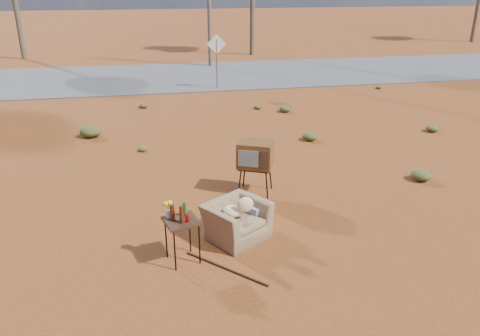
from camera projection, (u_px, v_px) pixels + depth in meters
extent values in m
plane|color=brown|center=(239.00, 242.00, 7.98)|extent=(140.00, 140.00, 0.00)
cube|color=#565659|center=(175.00, 76.00, 21.61)|extent=(140.00, 7.00, 0.04)
imported|color=olive|center=(236.00, 215.00, 7.96)|extent=(1.19, 1.08, 0.87)
ellipsoid|color=#F5D496|center=(232.00, 211.00, 7.93)|extent=(0.31, 0.31, 0.18)
ellipsoid|color=#F5D496|center=(245.00, 205.00, 7.79)|extent=(0.28, 0.14, 0.28)
cube|color=navy|center=(251.00, 214.00, 8.39)|extent=(0.70, 0.77, 0.51)
cube|color=black|center=(255.00, 167.00, 9.65)|extent=(0.76, 0.68, 0.03)
cylinder|color=black|center=(240.00, 183.00, 9.61)|extent=(0.04, 0.04, 0.56)
cylinder|color=black|center=(267.00, 185.00, 9.49)|extent=(0.04, 0.04, 0.56)
cylinder|color=black|center=(244.00, 175.00, 10.01)|extent=(0.04, 0.04, 0.56)
cylinder|color=black|center=(270.00, 177.00, 9.89)|extent=(0.04, 0.04, 0.56)
cube|color=brown|center=(256.00, 154.00, 9.54)|extent=(0.86, 0.78, 0.54)
cube|color=slate|center=(248.00, 159.00, 9.31)|extent=(0.38, 0.19, 0.34)
cube|color=#472D19|center=(265.00, 160.00, 9.24)|extent=(0.15, 0.08, 0.38)
cube|color=#392315|center=(182.00, 221.00, 7.19)|extent=(0.62, 0.62, 0.04)
cylinder|color=black|center=(175.00, 250.00, 7.07)|extent=(0.02, 0.02, 0.70)
cylinder|color=black|center=(199.00, 244.00, 7.24)|extent=(0.02, 0.02, 0.70)
cylinder|color=black|center=(166.00, 238.00, 7.40)|extent=(0.02, 0.02, 0.70)
cylinder|color=black|center=(190.00, 232.00, 7.57)|extent=(0.02, 0.02, 0.70)
cylinder|color=#4B1B0C|center=(172.00, 213.00, 7.12)|extent=(0.07, 0.07, 0.26)
cylinder|color=#4B1B0C|center=(182.00, 214.00, 7.06)|extent=(0.07, 0.07, 0.28)
cylinder|color=#265825|center=(185.00, 209.00, 7.26)|extent=(0.06, 0.06, 0.24)
cylinder|color=red|center=(187.00, 218.00, 7.10)|extent=(0.06, 0.06, 0.13)
cylinder|color=silver|center=(169.00, 214.00, 7.22)|extent=(0.08, 0.08, 0.14)
ellipsoid|color=yellow|center=(168.00, 205.00, 7.16)|extent=(0.16, 0.16, 0.12)
cylinder|color=#502815|center=(226.00, 268.00, 7.21)|extent=(1.10, 1.16, 0.04)
cylinder|color=brown|center=(217.00, 64.00, 18.79)|extent=(0.06, 0.06, 2.00)
cube|color=silver|center=(216.00, 44.00, 18.50)|extent=(0.78, 0.04, 0.78)
cylinder|color=brown|center=(15.00, 3.00, 25.39)|extent=(0.28, 0.28, 6.00)
ellipsoid|color=#434F22|center=(421.00, 175.00, 10.40)|extent=(0.44, 0.44, 0.24)
ellipsoid|color=#434F22|center=(91.00, 131.00, 13.28)|extent=(0.60, 0.60, 0.33)
ellipsoid|color=#434F22|center=(432.00, 128.00, 13.74)|extent=(0.36, 0.36, 0.20)
ellipsoid|color=#434F22|center=(285.00, 109.00, 15.80)|extent=(0.40, 0.40, 0.22)
ellipsoid|color=#434F22|center=(143.00, 106.00, 16.31)|extent=(0.30, 0.30, 0.17)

